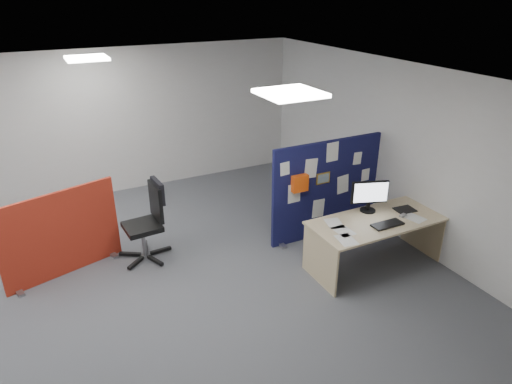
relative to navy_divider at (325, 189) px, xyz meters
name	(u,v)px	position (x,y,z in m)	size (l,w,h in m)	color
floor	(107,304)	(-3.46, -0.28, -0.79)	(9.00, 9.00, 0.00)	#505358
ceiling	(71,90)	(-3.46, -0.28, 1.91)	(9.00, 7.00, 0.02)	white
wall_back	(60,130)	(-3.46, 3.22, 0.56)	(9.00, 0.02, 2.70)	silver
wall_right	(394,150)	(1.04, -0.28, 0.56)	(0.02, 7.00, 2.70)	silver
ceiling_lights	(95,80)	(-3.13, 0.39, 1.88)	(4.10, 4.10, 0.04)	white
navy_divider	(325,189)	(0.00, 0.00, 0.00)	(1.91, 0.30, 1.57)	#110F39
main_desk	(374,229)	(0.12, -1.03, -0.22)	(1.90, 0.84, 0.73)	tan
monitor_main	(369,195)	(0.18, -0.80, 0.20)	(0.51, 0.22, 0.46)	black
keyboard	(387,224)	(0.14, -1.26, -0.05)	(0.45, 0.18, 0.03)	black
mouse	(403,215)	(0.51, -1.15, -0.04)	(0.10, 0.06, 0.03)	gray
paper_tray	(405,210)	(0.67, -1.02, -0.05)	(0.28, 0.22, 0.01)	black
red_divider	(61,235)	(-3.82, 0.70, -0.19)	(1.57, 0.52, 1.22)	#9F2114
office_chair	(149,216)	(-2.63, 0.59, -0.13)	(0.75, 0.77, 1.16)	black
desk_papers	(360,228)	(-0.23, -1.15, -0.06)	(1.47, 0.77, 0.00)	white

